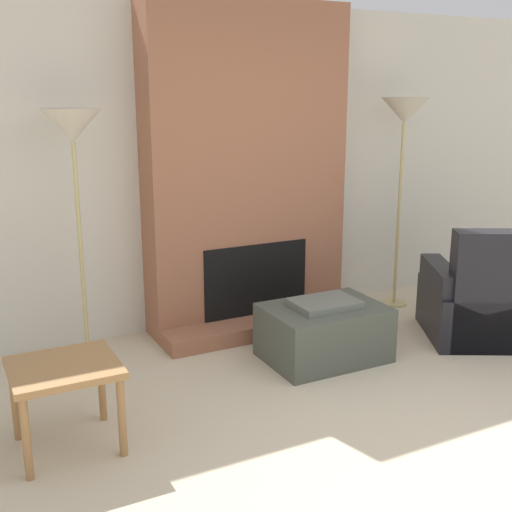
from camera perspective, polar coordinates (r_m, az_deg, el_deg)
ground_plane at (r=3.66m, az=18.04°, el=-18.00°), size 24.00×24.00×0.00m
wall_back at (r=5.40m, az=-1.82°, el=7.87°), size 7.66×0.06×2.60m
fireplace at (r=5.22m, az=-0.79°, el=7.02°), size 1.69×0.64×2.60m
ottoman at (r=4.76m, az=6.05°, el=-6.69°), size 0.86×0.62×0.45m
armchair at (r=5.37m, az=19.34°, el=-4.08°), size 1.07×1.08×0.93m
side_table at (r=3.68m, az=-16.66°, el=-10.31°), size 0.57×0.52×0.50m
floor_lamp_left at (r=4.55m, az=-15.98°, el=10.21°), size 0.41×0.41×1.81m
floor_lamp_right at (r=5.80m, az=13.03°, el=11.75°), size 0.41×0.41×1.87m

